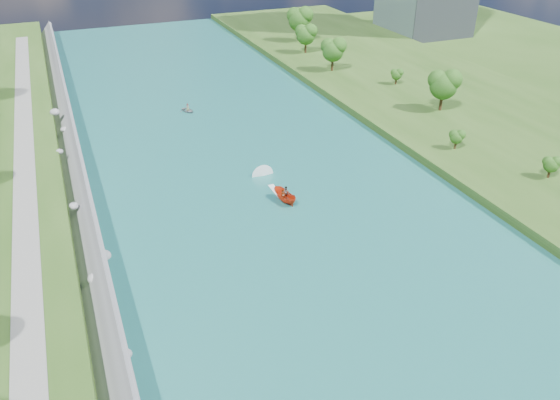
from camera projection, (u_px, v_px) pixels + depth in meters
name	position (u px, v px, depth m)	size (l,w,h in m)	color
ground	(316.00, 258.00, 67.59)	(260.00, 260.00, 0.00)	#2D5119
river_water	(259.00, 186.00, 83.56)	(55.00, 240.00, 0.10)	#195F61
berm_east	(512.00, 133.00, 99.65)	(44.00, 240.00, 1.50)	#2D5119
riprap_bank	(81.00, 213.00, 73.45)	(4.60, 236.00, 4.81)	slate
riverside_path	(25.00, 208.00, 71.01)	(3.00, 200.00, 0.10)	gray
trees_east	(446.00, 96.00, 100.25)	(15.26, 138.98, 11.13)	#224A13
motorboat	(282.00, 193.00, 79.95)	(3.60, 19.26, 2.10)	red
raft	(188.00, 110.00, 110.73)	(3.45, 3.97, 1.70)	gray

